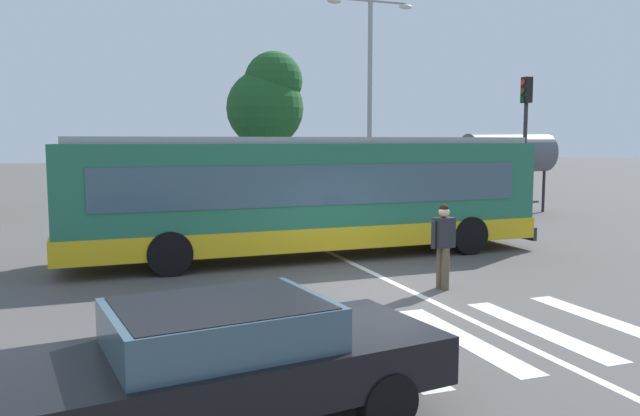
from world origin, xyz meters
TOP-DOWN VIEW (x-y plane):
  - ground_plane at (0.00, 0.00)m, footprint 160.00×160.00m
  - city_transit_bus at (-0.27, 3.75)m, footprint 12.28×2.71m
  - pedestrian_crossing_street at (1.14, -0.56)m, footprint 0.58×0.32m
  - foreground_sedan at (-4.16, -5.18)m, footprint 4.71×2.44m
  - parked_car_red at (-3.76, 14.48)m, footprint 2.07×4.59m
  - parked_car_blue at (-1.21, 14.73)m, footprint 2.16×4.63m
  - parked_car_teal at (1.62, 14.89)m, footprint 2.13×4.62m
  - traffic_light_far_corner at (9.05, 7.21)m, footprint 0.33×0.32m
  - bus_stop_shelter at (10.42, 10.03)m, footprint 3.82×1.54m
  - twin_arm_street_lamp at (5.56, 12.86)m, footprint 3.82×0.32m
  - background_tree_right at (2.69, 18.63)m, footprint 3.78×3.78m
  - crosswalk_painted_stripes at (-0.92, -3.44)m, footprint 7.34×3.33m
  - lane_center_line at (0.45, 2.00)m, footprint 0.16×24.00m

SIDE VIEW (x-z plane):
  - ground_plane at x=0.00m, z-range 0.00..0.00m
  - lane_center_line at x=0.45m, z-range 0.00..0.01m
  - crosswalk_painted_stripes at x=-0.92m, z-range 0.00..0.01m
  - foreground_sedan at x=-4.16m, z-range 0.09..1.44m
  - parked_car_red at x=-3.76m, z-range 0.09..1.44m
  - parked_car_blue at x=-1.21m, z-range 0.09..1.44m
  - parked_car_teal at x=1.62m, z-range 0.09..1.44m
  - pedestrian_crossing_street at x=1.14m, z-range 0.11..1.83m
  - city_transit_bus at x=-0.27m, z-range 0.06..3.12m
  - bus_stop_shelter at x=10.42m, z-range 0.79..4.04m
  - traffic_light_far_corner at x=9.05m, z-range 0.86..6.06m
  - background_tree_right at x=2.69m, z-range 1.28..8.57m
  - twin_arm_street_lamp at x=5.56m, z-range 0.98..9.84m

